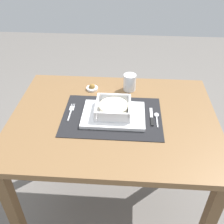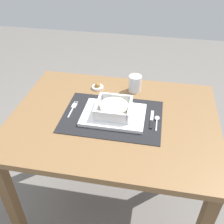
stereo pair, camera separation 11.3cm
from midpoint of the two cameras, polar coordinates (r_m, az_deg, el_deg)
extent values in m
plane|color=slate|center=(1.79, 2.18, -19.88)|extent=(6.00, 6.00, 0.00)
cube|color=brown|center=(1.25, 2.94, -1.65)|extent=(0.98, 0.74, 0.03)
cube|color=brown|center=(1.43, -18.43, -19.20)|extent=(0.05, 0.05, 0.70)
cube|color=brown|center=(1.82, -9.80, -2.79)|extent=(0.05, 0.05, 0.70)
cube|color=brown|center=(1.76, 18.52, -6.07)|extent=(0.05, 0.05, 0.70)
cube|color=black|center=(1.24, 2.61, -1.14)|extent=(0.47, 0.33, 0.00)
cube|color=white|center=(1.23, 2.76, -0.77)|extent=(0.29, 0.21, 0.02)
cube|color=white|center=(1.24, 2.96, 0.10)|extent=(0.16, 0.16, 0.01)
cube|color=white|center=(1.23, -0.52, 1.46)|extent=(0.01, 0.16, 0.04)
cube|color=white|center=(1.22, 6.54, 0.68)|extent=(0.01, 0.16, 0.04)
cube|color=white|center=(1.16, 2.46, -1.10)|extent=(0.14, 0.01, 0.04)
cube|color=white|center=(1.28, 3.48, 3.04)|extent=(0.14, 0.01, 0.04)
cylinder|color=beige|center=(1.22, 2.99, 0.88)|extent=(0.13, 0.13, 0.03)
cube|color=silver|center=(1.26, -6.49, -0.23)|extent=(0.01, 0.08, 0.00)
cube|color=silver|center=(1.31, -5.81, 1.28)|extent=(0.02, 0.04, 0.00)
cylinder|color=silver|center=(1.33, -5.82, 1.99)|extent=(0.00, 0.02, 0.00)
cylinder|color=silver|center=(1.33, -5.50, 1.96)|extent=(0.00, 0.02, 0.00)
cylinder|color=silver|center=(1.33, -5.18, 1.93)|extent=(0.00, 0.02, 0.00)
cube|color=silver|center=(1.21, 12.30, -3.04)|extent=(0.01, 0.07, 0.00)
ellipsoid|color=silver|center=(1.25, 12.35, -1.39)|extent=(0.02, 0.03, 0.01)
cube|color=black|center=(1.21, 11.19, -2.81)|extent=(0.01, 0.06, 0.01)
cube|color=silver|center=(1.26, 11.28, -0.87)|extent=(0.01, 0.08, 0.00)
cylinder|color=white|center=(1.42, 7.32, 6.10)|extent=(0.07, 0.07, 0.09)
cylinder|color=#C64C1E|center=(1.42, 7.29, 5.78)|extent=(0.06, 0.06, 0.07)
cylinder|color=white|center=(1.45, -0.91, 5.33)|extent=(0.06, 0.06, 0.01)
sphere|color=olive|center=(1.44, -0.92, 5.64)|extent=(0.03, 0.03, 0.03)
camera|label=1|loc=(0.06, -87.35, 2.01)|focal=42.02mm
camera|label=2|loc=(0.06, 92.65, -2.01)|focal=42.02mm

